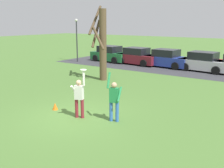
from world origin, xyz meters
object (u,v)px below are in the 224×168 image
Objects in this scene: person_defender at (114,98)px; lamppost_by_lot at (77,36)px; field_cone_orange at (55,106)px; parked_car_green at (110,54)px; parked_car_maroon at (137,57)px; parked_car_blue at (167,59)px; person_catcher at (79,96)px; frisbee_disc at (83,70)px; bare_tree_tall at (102,43)px; parked_car_silver at (204,62)px.

lamppost_by_lot is (-12.61, 11.53, 1.60)m from person_defender.
parked_car_green is at bearing 116.21° from field_cone_orange.
parked_car_blue is (2.93, 0.20, 0.00)m from parked_car_maroon.
field_cone_orange is at bearing -12.41° from person_defender.
person_defender is 0.48× the size of lamppost_by_lot.
person_defender is 0.48× the size of parked_car_maroon.
person_catcher is 6.50× the size of field_cone_orange.
parked_car_blue is at bearing -93.70° from person_defender.
frisbee_disc is 0.06× the size of lamppost_by_lot.
person_defender is 15.20m from parked_car_maroon.
parked_car_silver is at bearing 57.68° from bare_tree_tall.
person_catcher is 0.49× the size of parked_car_green.
parked_car_silver is 12.45m from lamppost_by_lot.
bare_tree_tall is (-5.27, 6.11, 1.58)m from person_defender.
parked_car_green is 9.06m from bare_tree_tall.
person_catcher is 8.42× the size of frisbee_disc.
bare_tree_tall is (4.71, -7.51, 1.84)m from parked_car_green.
parked_car_green is 1.00× the size of parked_car_maroon.
bare_tree_tall is (-4.04, 6.54, 0.47)m from frisbee_disc.
person_catcher is 1.13m from frisbee_disc.
frisbee_disc is 7.70m from bare_tree_tall.
bare_tree_tall is at bearing -68.46° from person_defender.
person_catcher reaches higher than person_defender.
person_catcher is 16.50m from lamppost_by_lot.
field_cone_orange is (6.89, -13.99, -0.57)m from parked_car_green.
bare_tree_tall is 15.91× the size of field_cone_orange.
bare_tree_tall is (-4.78, -7.56, 1.84)m from parked_car_silver.
parked_car_blue is 3.36m from parked_car_silver.
person_catcher reaches higher than parked_car_blue.
bare_tree_tall is at bearing -95.77° from parked_car_blue.
field_cone_orange is (-1.87, 0.06, -1.93)m from frisbee_disc.
parked_car_maroon is at bearing 111.56° from frisbee_disc.
lamppost_by_lot is at bearing 143.53° from bare_tree_tall.
bare_tree_tall is at bearing 100.81° from person_catcher.
lamppost_by_lot is (-8.77, -2.27, 1.86)m from parked_car_blue.
parked_car_maroon is 6.29m from parked_car_silver.
parked_car_green is at bearing -173.57° from parked_car_blue.
lamppost_by_lot is (-2.63, -2.09, 1.86)m from parked_car_green.
person_defender is 0.48× the size of parked_car_silver.
parked_car_green is at bearing 121.92° from frisbee_disc.
lamppost_by_lot is at bearing 133.57° from frisbee_disc.
parked_car_green is at bearing 122.09° from bare_tree_tall.
parked_car_maroon is 7.87m from bare_tree_tall.
person_defender is (1.44, 0.50, -0.00)m from person_catcher.
parked_car_blue is at bearing 80.27° from person_catcher.
person_defender is 14.33m from parked_car_blue.
lamppost_by_lot reaches higher than person_defender.
parked_car_blue is 1.00× the size of parked_car_silver.
parked_car_silver is 9.13m from bare_tree_tall.
frisbee_disc reaches higher than parked_car_green.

